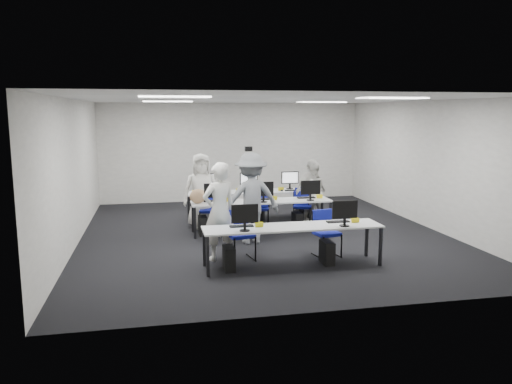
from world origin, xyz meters
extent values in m
plane|color=black|center=(0.00, 0.00, 0.00)|extent=(9.00, 9.00, 0.00)
plane|color=white|center=(0.00, 0.00, 3.00)|extent=(9.00, 9.00, 0.00)
cube|color=beige|center=(0.00, 4.50, 1.50)|extent=(8.00, 0.02, 3.00)
cube|color=beige|center=(0.00, -4.50, 1.50)|extent=(8.00, 0.02, 3.00)
cube|color=beige|center=(-4.00, 0.00, 1.50)|extent=(0.02, 9.00, 3.00)
cube|color=beige|center=(4.00, 0.00, 1.50)|extent=(0.02, 9.00, 3.00)
cube|color=white|center=(-2.00, -2.00, 2.98)|extent=(1.20, 0.60, 0.02)
cube|color=white|center=(2.00, -2.00, 2.98)|extent=(1.20, 0.60, 0.02)
cube|color=white|center=(-2.00, 2.00, 2.98)|extent=(1.20, 0.60, 0.02)
cube|color=white|center=(2.00, 2.00, 2.98)|extent=(1.20, 0.60, 0.02)
cube|color=#A9ABAD|center=(0.00, -2.40, 0.71)|extent=(3.20, 0.70, 0.03)
cube|color=black|center=(-1.55, -2.70, 0.35)|extent=(0.05, 0.05, 0.70)
cube|color=black|center=(-1.55, -2.10, 0.35)|extent=(0.05, 0.05, 0.70)
cube|color=black|center=(1.55, -2.70, 0.35)|extent=(0.05, 0.05, 0.70)
cube|color=black|center=(1.55, -2.10, 0.35)|extent=(0.05, 0.05, 0.70)
cube|color=#A9ABAD|center=(0.00, 0.20, 0.71)|extent=(3.20, 0.70, 0.03)
cube|color=black|center=(-1.55, -0.10, 0.35)|extent=(0.05, 0.05, 0.70)
cube|color=black|center=(-1.55, 0.50, 0.35)|extent=(0.05, 0.05, 0.70)
cube|color=black|center=(1.55, -0.10, 0.35)|extent=(0.05, 0.05, 0.70)
cube|color=black|center=(1.55, 0.50, 0.35)|extent=(0.05, 0.05, 0.70)
cube|color=#A9ABAD|center=(0.00, 1.60, 0.71)|extent=(3.20, 0.70, 0.03)
cube|color=black|center=(-1.55, 1.30, 0.35)|extent=(0.05, 0.05, 0.70)
cube|color=black|center=(-1.55, 1.90, 0.35)|extent=(0.05, 0.05, 0.70)
cube|color=black|center=(1.55, 1.30, 0.35)|extent=(0.05, 0.05, 0.70)
cube|color=black|center=(1.55, 1.90, 0.35)|extent=(0.05, 0.05, 0.70)
cube|color=#0C5F9F|center=(-0.90, -2.58, 1.03)|extent=(0.46, 0.04, 0.32)
cube|color=black|center=(-0.90, -2.26, 0.74)|extent=(0.42, 0.14, 0.02)
ellipsoid|color=black|center=(-0.60, -2.26, 0.75)|extent=(0.07, 0.10, 0.04)
cube|color=black|center=(-1.15, -2.40, 0.21)|extent=(0.18, 0.40, 0.42)
cube|color=white|center=(0.90, -2.58, 1.03)|extent=(0.46, 0.04, 0.32)
cube|color=black|center=(0.90, -2.26, 0.74)|extent=(0.42, 0.14, 0.02)
ellipsoid|color=black|center=(1.20, -2.26, 0.75)|extent=(0.07, 0.10, 0.04)
cube|color=black|center=(0.65, -2.40, 0.21)|extent=(0.18, 0.40, 0.42)
cube|color=white|center=(-1.10, 0.02, 1.03)|extent=(0.46, 0.04, 0.32)
cube|color=black|center=(-1.10, 0.34, 0.74)|extent=(0.42, 0.14, 0.02)
ellipsoid|color=black|center=(-0.80, 0.34, 0.75)|extent=(0.07, 0.10, 0.04)
cube|color=black|center=(-1.35, 0.20, 0.21)|extent=(0.18, 0.40, 0.42)
cube|color=white|center=(0.00, 0.02, 1.03)|extent=(0.46, 0.04, 0.32)
cube|color=black|center=(0.00, 0.34, 0.74)|extent=(0.42, 0.14, 0.02)
ellipsoid|color=black|center=(0.30, 0.34, 0.75)|extent=(0.07, 0.10, 0.04)
cube|color=black|center=(-0.25, 0.20, 0.21)|extent=(0.18, 0.40, 0.42)
cube|color=white|center=(1.10, 0.02, 1.03)|extent=(0.46, 0.04, 0.32)
cube|color=black|center=(1.10, 0.34, 0.74)|extent=(0.42, 0.14, 0.02)
ellipsoid|color=black|center=(1.40, 0.34, 0.75)|extent=(0.07, 0.10, 0.04)
cube|color=black|center=(0.85, 0.20, 0.21)|extent=(0.18, 0.40, 0.42)
cube|color=white|center=(-1.10, 1.78, 1.03)|extent=(0.46, 0.04, 0.32)
cube|color=black|center=(-1.10, 1.46, 0.74)|extent=(0.42, 0.14, 0.02)
ellipsoid|color=black|center=(-1.40, 1.46, 0.75)|extent=(0.07, 0.10, 0.04)
cube|color=black|center=(-0.85, 1.60, 0.21)|extent=(0.18, 0.40, 0.42)
cube|color=white|center=(0.00, 1.78, 1.03)|extent=(0.46, 0.04, 0.32)
cube|color=black|center=(0.00, 1.46, 0.74)|extent=(0.42, 0.14, 0.02)
ellipsoid|color=black|center=(-0.30, 1.46, 0.75)|extent=(0.07, 0.10, 0.04)
cube|color=black|center=(0.25, 1.60, 0.21)|extent=(0.18, 0.40, 0.42)
cube|color=white|center=(1.10, 1.78, 1.03)|extent=(0.46, 0.04, 0.32)
cube|color=black|center=(1.10, 1.46, 0.74)|extent=(0.42, 0.14, 0.02)
ellipsoid|color=black|center=(0.80, 1.46, 0.75)|extent=(0.07, 0.10, 0.04)
cube|color=black|center=(1.35, 1.60, 0.21)|extent=(0.18, 0.40, 0.42)
cube|color=navy|center=(-0.83, -1.83, 0.47)|extent=(0.51, 0.50, 0.06)
cube|color=navy|center=(-0.87, -1.63, 0.73)|extent=(0.43, 0.12, 0.37)
cube|color=navy|center=(0.81, -1.94, 0.45)|extent=(0.50, 0.48, 0.06)
cube|color=navy|center=(0.77, -1.75, 0.70)|extent=(0.41, 0.13, 0.35)
cube|color=navy|center=(-1.14, 0.68, 0.45)|extent=(0.53, 0.51, 0.06)
cube|color=navy|center=(-1.09, 0.87, 0.71)|extent=(0.41, 0.15, 0.36)
cube|color=navy|center=(0.11, 0.87, 0.42)|extent=(0.45, 0.43, 0.05)
cube|color=navy|center=(0.13, 1.05, 0.65)|extent=(0.38, 0.10, 0.33)
cube|color=navy|center=(1.15, 0.78, 0.45)|extent=(0.54, 0.53, 0.06)
cube|color=navy|center=(1.22, 0.96, 0.70)|extent=(0.40, 0.19, 0.35)
cube|color=navy|center=(-1.02, 1.13, 0.49)|extent=(0.56, 0.54, 0.06)
cube|color=navy|center=(-0.97, 0.92, 0.76)|extent=(0.45, 0.15, 0.38)
cube|color=navy|center=(0.06, 1.01, 0.50)|extent=(0.54, 0.52, 0.07)
cube|color=navy|center=(0.09, 0.79, 0.79)|extent=(0.46, 0.12, 0.39)
cube|color=navy|center=(1.18, 0.99, 0.42)|extent=(0.49, 0.48, 0.05)
cube|color=navy|center=(1.12, 0.81, 0.65)|extent=(0.38, 0.16, 0.33)
ellipsoid|color=#966C4D|center=(-1.45, 0.17, 0.89)|extent=(0.46, 0.39, 0.32)
imported|color=silver|center=(-1.22, -1.74, 0.92)|extent=(0.78, 0.65, 1.83)
imported|color=silver|center=(1.43, 0.93, 0.76)|extent=(0.79, 0.64, 1.51)
imported|color=silver|center=(-1.30, 0.93, 0.88)|extent=(0.87, 0.57, 1.77)
imported|color=silver|center=(1.39, 0.91, 0.80)|extent=(1.01, 0.75, 1.59)
imported|color=slate|center=(-0.41, -0.66, 0.95)|extent=(1.29, 0.82, 1.90)
cube|color=black|center=(-0.43, -0.48, 1.97)|extent=(0.16, 0.19, 0.10)
camera|label=1|loc=(-2.38, -10.73, 2.74)|focal=35.00mm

